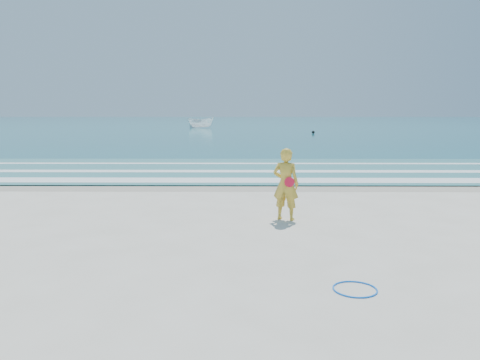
{
  "coord_description": "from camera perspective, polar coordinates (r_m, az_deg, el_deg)",
  "views": [
    {
      "loc": [
        0.35,
        -8.95,
        2.93
      ],
      "look_at": [
        0.23,
        4.0,
        1.0
      ],
      "focal_mm": 35.0,
      "sensor_mm": 36.0,
      "label": 1
    }
  ],
  "objects": [
    {
      "name": "shallow",
      "position": [
        23.14,
        -0.36,
        1.32
      ],
      "size": [
        400.0,
        10.0,
        0.01
      ],
      "primitive_type": "cube",
      "color": "#59B7AD",
      "rests_on": "ocean"
    },
    {
      "name": "ground",
      "position": [
        9.43,
        -1.65,
        -9.64
      ],
      "size": [
        400.0,
        400.0,
        0.0
      ],
      "primitive_type": "plane",
      "color": "silver",
      "rests_on": "ground"
    },
    {
      "name": "foam_far",
      "position": [
        25.62,
        -0.28,
        2.03
      ],
      "size": [
        400.0,
        0.6,
        0.01
      ],
      "primitive_type": "cube",
      "color": "white",
      "rests_on": "shallow"
    },
    {
      "name": "hoop",
      "position": [
        8.14,
        13.84,
        -12.79
      ],
      "size": [
        0.95,
        0.95,
        0.03
      ],
      "primitive_type": "torus",
      "rotation": [
        0.0,
        0.0,
        -0.37
      ],
      "color": "#0D6CF3",
      "rests_on": "ground"
    },
    {
      "name": "foam_near",
      "position": [
        19.47,
        -0.53,
        -0.02
      ],
      "size": [
        400.0,
        1.4,
        0.01
      ],
      "primitive_type": "cube",
      "color": "white",
      "rests_on": "shallow"
    },
    {
      "name": "woman",
      "position": [
        12.6,
        5.6,
        -0.5
      ],
      "size": [
        0.83,
        0.69,
        1.94
      ],
      "color": "gold",
      "rests_on": "ground"
    },
    {
      "name": "buoy",
      "position": [
        59.47,
        8.92,
        5.78
      ],
      "size": [
        0.38,
        0.38,
        0.38
      ],
      "primitive_type": "sphere",
      "color": "black",
      "rests_on": "ocean"
    },
    {
      "name": "boat",
      "position": [
        78.3,
        -4.8,
        6.99
      ],
      "size": [
        4.88,
        2.85,
        1.77
      ],
      "primitive_type": "imported",
      "rotation": [
        0.0,
        0.0,
        1.31
      ],
      "color": "white",
      "rests_on": "ocean"
    },
    {
      "name": "wet_sand",
      "position": [
        18.19,
        -0.6,
        -0.78
      ],
      "size": [
        400.0,
        2.4,
        0.0
      ],
      "primitive_type": "cube",
      "color": "#B2A893",
      "rests_on": "ground"
    },
    {
      "name": "foam_mid",
      "position": [
        22.34,
        -0.4,
        1.08
      ],
      "size": [
        400.0,
        0.9,
        0.01
      ],
      "primitive_type": "cube",
      "color": "white",
      "rests_on": "shallow"
    },
    {
      "name": "ocean",
      "position": [
        113.99,
        0.32,
        7.02
      ],
      "size": [
        400.0,
        190.0,
        0.04
      ],
      "primitive_type": "cube",
      "color": "#19727F",
      "rests_on": "ground"
    }
  ]
}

